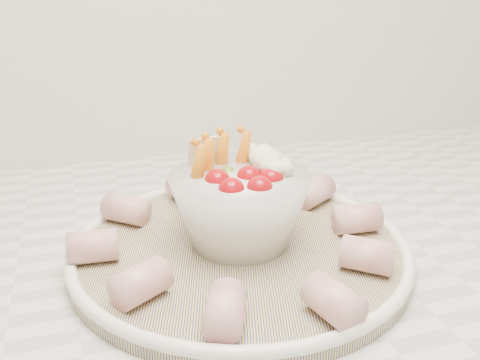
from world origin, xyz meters
name	(u,v)px	position (x,y,z in m)	size (l,w,h in m)	color
serving_platter	(240,248)	(0.16, 1.42, 0.93)	(0.41, 0.41, 0.02)	navy
veggie_bowl	(240,204)	(0.16, 1.42, 0.98)	(0.14, 0.14, 0.11)	silver
cured_meat_rolls	(239,231)	(0.15, 1.42, 0.95)	(0.31, 0.32, 0.03)	#C25965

